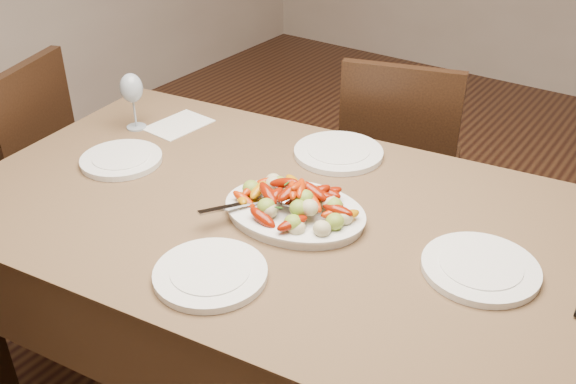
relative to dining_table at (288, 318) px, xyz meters
The scene contains 13 objects.
floor 0.49m from the dining_table, 64.85° to the left, with size 6.00×6.00×0.00m, color #3B2012.
dining_table is the anchor object (origin of this frame).
chair_far 0.91m from the dining_table, 95.32° to the left, with size 0.42×0.42×0.95m, color black, non-canonical shape.
chair_left 1.27m from the dining_table, behind, with size 0.42×0.42×0.95m, color black, non-canonical shape.
serving_platter 0.39m from the dining_table, 23.50° to the right, with size 0.38×0.28×0.02m, color white.
roasted_vegetables 0.45m from the dining_table, 23.50° to the right, with size 0.31×0.21×0.09m, color #731202, non-canonical shape.
serving_spoon 0.43m from the dining_table, 116.43° to the right, with size 0.28×0.06×0.03m, color #9EA0A8, non-canonical shape.
plate_left 0.70m from the dining_table, behind, with size 0.25×0.25×0.02m, color white.
plate_right 0.65m from the dining_table, ahead, with size 0.27×0.27×0.02m, color white.
plate_far 0.53m from the dining_table, 99.37° to the left, with size 0.28×0.28×0.02m, color white.
plate_near 0.51m from the dining_table, 87.43° to the right, with size 0.27×0.27×0.02m, color white.
wine_glass 0.88m from the dining_table, 169.54° to the left, with size 0.08×0.08×0.20m, color #8C99A5, non-canonical shape.
menu_card 0.77m from the dining_table, 159.59° to the left, with size 0.15×0.21×0.00m, color silver.
Camera 1 is at (0.70, -1.47, 1.69)m, focal length 40.00 mm.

